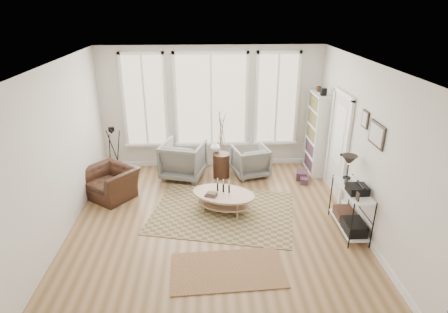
{
  "coord_description": "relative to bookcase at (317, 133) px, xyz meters",
  "views": [
    {
      "loc": [
        -0.11,
        -5.87,
        3.82
      ],
      "look_at": [
        0.2,
        0.6,
        1.1
      ],
      "focal_mm": 30.0,
      "sensor_mm": 36.0,
      "label": 1
    }
  ],
  "objects": [
    {
      "name": "room",
      "position": [
        -2.42,
        -2.2,
        0.47
      ],
      "size": [
        5.5,
        5.54,
        2.9
      ],
      "color": "#9B754C",
      "rests_on": "ground"
    },
    {
      "name": "bay_window",
      "position": [
        -2.44,
        0.49,
        0.65
      ],
      "size": [
        4.14,
        0.12,
        2.24
      ],
      "color": "tan",
      "rests_on": "ground"
    },
    {
      "name": "door",
      "position": [
        0.13,
        -1.08,
        0.17
      ],
      "size": [
        0.09,
        1.06,
        2.22
      ],
      "color": "silver",
      "rests_on": "ground"
    },
    {
      "name": "bookcase",
      "position": [
        0.0,
        0.0,
        0.0
      ],
      "size": [
        0.31,
        0.85,
        2.06
      ],
      "color": "white",
      "rests_on": "ground"
    },
    {
      "name": "low_shelf",
      "position": [
        -0.06,
        -2.52,
        -0.44
      ],
      "size": [
        0.38,
        1.08,
        1.3
      ],
      "color": "white",
      "rests_on": "ground"
    },
    {
      "name": "wall_art",
      "position": [
        0.14,
        -2.49,
        0.92
      ],
      "size": [
        0.04,
        0.88,
        0.44
      ],
      "color": "black",
      "rests_on": "ground"
    },
    {
      "name": "rug_main",
      "position": [
        -2.27,
        -1.82,
        -0.95
      ],
      "size": [
        3.04,
        2.54,
        0.01
      ],
      "primitive_type": "cube",
      "rotation": [
        0.0,
        0.0,
        -0.22
      ],
      "color": "brown",
      "rests_on": "ground"
    },
    {
      "name": "rug_runner",
      "position": [
        -2.27,
        -3.51,
        -0.94
      ],
      "size": [
        1.77,
        1.05,
        0.01
      ],
      "primitive_type": "cube",
      "rotation": [
        0.0,
        0.0,
        0.06
      ],
      "color": "maroon",
      "rests_on": "ground"
    },
    {
      "name": "coffee_table",
      "position": [
        -2.26,
        -1.75,
        -0.65
      ],
      "size": [
        1.42,
        1.16,
        0.56
      ],
      "color": "tan",
      "rests_on": "ground"
    },
    {
      "name": "armchair_left",
      "position": [
        -3.1,
        -0.16,
        -0.53
      ],
      "size": [
        1.13,
        1.15,
        0.85
      ],
      "primitive_type": "imported",
      "rotation": [
        0.0,
        0.0,
        2.87
      ],
      "color": "slate",
      "rests_on": "ground"
    },
    {
      "name": "armchair_right",
      "position": [
        -1.55,
        -0.15,
        -0.6
      ],
      "size": [
        0.92,
        0.94,
        0.7
      ],
      "primitive_type": "imported",
      "rotation": [
        0.0,
        0.0,
        3.39
      ],
      "color": "slate",
      "rests_on": "ground"
    },
    {
      "name": "side_table",
      "position": [
        -2.23,
        -0.22,
        -0.18
      ],
      "size": [
        0.38,
        0.38,
        1.61
      ],
      "color": "#3A2015",
      "rests_on": "ground"
    },
    {
      "name": "vase",
      "position": [
        -2.36,
        -0.07,
        -0.26
      ],
      "size": [
        0.3,
        0.3,
        0.24
      ],
      "primitive_type": "imported",
      "rotation": [
        0.0,
        0.0,
        -0.35
      ],
      "color": "silver",
      "rests_on": "side_table"
    },
    {
      "name": "accent_chair",
      "position": [
        -4.57,
        -1.04,
        -0.64
      ],
      "size": [
        1.29,
        1.26,
        0.63
      ],
      "primitive_type": "imported",
      "rotation": [
        0.0,
        0.0,
        -0.64
      ],
      "color": "#3A2015",
      "rests_on": "ground"
    },
    {
      "name": "tripod_camera",
      "position": [
        -4.64,
        -0.24,
        -0.38
      ],
      "size": [
        0.44,
        0.44,
        1.26
      ],
      "color": "black",
      "rests_on": "ground"
    },
    {
      "name": "book_stack_near",
      "position": [
        -0.39,
        -0.43,
        -0.86
      ],
      "size": [
        0.31,
        0.36,
        0.19
      ],
      "primitive_type": "cube",
      "rotation": [
        0.0,
        0.0,
        -0.29
      ],
      "color": "maroon",
      "rests_on": "ground"
    },
    {
      "name": "book_stack_far",
      "position": [
        -0.39,
        -0.66,
        -0.89
      ],
      "size": [
        0.22,
        0.25,
        0.14
      ],
      "primitive_type": "cube",
      "rotation": [
        0.0,
        0.0,
        -0.23
      ],
      "color": "maroon",
      "rests_on": "ground"
    }
  ]
}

